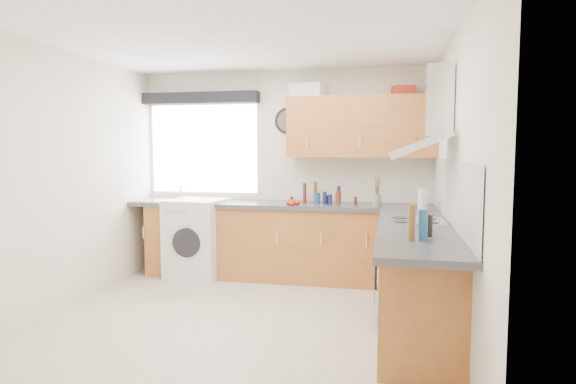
% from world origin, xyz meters
% --- Properties ---
extents(ground_plane, '(3.60, 3.60, 0.00)m').
position_xyz_m(ground_plane, '(0.00, 0.00, 0.00)').
color(ground_plane, beige).
extents(ceiling, '(3.60, 3.60, 0.02)m').
position_xyz_m(ceiling, '(0.00, 0.00, 2.50)').
color(ceiling, white).
rests_on(ceiling, wall_back).
extents(wall_back, '(3.60, 0.02, 2.50)m').
position_xyz_m(wall_back, '(0.00, 1.80, 1.25)').
color(wall_back, silver).
rests_on(wall_back, ground_plane).
extents(wall_front, '(3.60, 0.02, 2.50)m').
position_xyz_m(wall_front, '(0.00, -1.80, 1.25)').
color(wall_front, silver).
rests_on(wall_front, ground_plane).
extents(wall_left, '(0.02, 3.60, 2.50)m').
position_xyz_m(wall_left, '(-1.80, 0.00, 1.25)').
color(wall_left, silver).
rests_on(wall_left, ground_plane).
extents(wall_right, '(0.02, 3.60, 2.50)m').
position_xyz_m(wall_right, '(1.80, 0.00, 1.25)').
color(wall_right, silver).
rests_on(wall_right, ground_plane).
extents(window, '(1.40, 0.02, 1.10)m').
position_xyz_m(window, '(-1.05, 1.79, 1.55)').
color(window, silver).
rests_on(window, wall_back).
extents(window_blind, '(1.50, 0.18, 0.14)m').
position_xyz_m(window_blind, '(-1.05, 1.70, 2.18)').
color(window_blind, black).
rests_on(window_blind, wall_back).
extents(splashback, '(0.01, 3.00, 0.54)m').
position_xyz_m(splashback, '(1.79, 0.30, 1.18)').
color(splashback, white).
rests_on(splashback, wall_right).
extents(base_cab_back, '(3.00, 0.58, 0.86)m').
position_xyz_m(base_cab_back, '(-0.10, 1.51, 0.43)').
color(base_cab_back, '#9C5A28').
rests_on(base_cab_back, ground_plane).
extents(base_cab_corner, '(0.60, 0.60, 0.86)m').
position_xyz_m(base_cab_corner, '(1.50, 1.50, 0.43)').
color(base_cab_corner, '#9C5A28').
rests_on(base_cab_corner, ground_plane).
extents(base_cab_right, '(0.58, 2.10, 0.86)m').
position_xyz_m(base_cab_right, '(1.51, 0.15, 0.43)').
color(base_cab_right, '#9C5A28').
rests_on(base_cab_right, ground_plane).
extents(worktop_back, '(3.60, 0.62, 0.05)m').
position_xyz_m(worktop_back, '(0.00, 1.50, 0.89)').
color(worktop_back, '#38373C').
rests_on(worktop_back, base_cab_back).
extents(worktop_right, '(0.62, 2.42, 0.05)m').
position_xyz_m(worktop_right, '(1.50, 0.00, 0.89)').
color(worktop_right, '#38373C').
rests_on(worktop_right, base_cab_right).
extents(sink, '(0.84, 0.46, 0.10)m').
position_xyz_m(sink, '(-1.33, 1.50, 0.95)').
color(sink, silver).
rests_on(sink, worktop_back).
extents(oven, '(0.56, 0.58, 0.85)m').
position_xyz_m(oven, '(1.50, 0.30, 0.42)').
color(oven, black).
rests_on(oven, ground_plane).
extents(hob_plate, '(0.52, 0.52, 0.01)m').
position_xyz_m(hob_plate, '(1.50, 0.30, 0.92)').
color(hob_plate, silver).
rests_on(hob_plate, worktop_right).
extents(extractor_hood, '(0.52, 0.78, 0.66)m').
position_xyz_m(extractor_hood, '(1.60, 0.30, 1.77)').
color(extractor_hood, silver).
rests_on(extractor_hood, wall_right).
extents(upper_cabinets, '(1.70, 0.35, 0.70)m').
position_xyz_m(upper_cabinets, '(0.95, 1.62, 1.80)').
color(upper_cabinets, '#9C5A28').
rests_on(upper_cabinets, wall_back).
extents(washing_machine, '(0.69, 0.67, 0.94)m').
position_xyz_m(washing_machine, '(-0.99, 1.40, 0.47)').
color(washing_machine, silver).
rests_on(washing_machine, ground_plane).
extents(wall_clock, '(0.33, 0.04, 0.33)m').
position_xyz_m(wall_clock, '(0.05, 1.78, 1.89)').
color(wall_clock, black).
rests_on(wall_clock, wall_back).
extents(casserole, '(0.45, 0.38, 0.16)m').
position_xyz_m(casserole, '(0.32, 1.72, 2.23)').
color(casserole, silver).
rests_on(casserole, upper_cabinets).
extents(storage_box, '(0.28, 0.25, 0.11)m').
position_xyz_m(storage_box, '(1.42, 1.69, 2.21)').
color(storage_box, red).
rests_on(storage_box, upper_cabinets).
extents(utensil_pot, '(0.12, 0.12, 0.14)m').
position_xyz_m(utensil_pot, '(1.15, 1.35, 0.98)').
color(utensil_pot, gray).
rests_on(utensil_pot, worktop_back).
extents(kitchen_roll, '(0.12, 0.12, 0.23)m').
position_xyz_m(kitchen_roll, '(1.62, 1.05, 1.02)').
color(kitchen_roll, silver).
rests_on(kitchen_roll, worktop_right).
extents(tomato_cluster, '(0.15, 0.15, 0.06)m').
position_xyz_m(tomato_cluster, '(0.21, 1.30, 0.94)').
color(tomato_cluster, red).
rests_on(tomato_cluster, worktop_back).
extents(jar_0, '(0.04, 0.04, 0.09)m').
position_xyz_m(jar_0, '(0.18, 1.38, 0.96)').
color(jar_0, '#43171A').
rests_on(jar_0, worktop_back).
extents(jar_1, '(0.04, 0.04, 0.24)m').
position_xyz_m(jar_1, '(0.32, 1.46, 1.03)').
color(jar_1, '#501B10').
rests_on(jar_1, worktop_back).
extents(jar_2, '(0.04, 0.04, 0.09)m').
position_xyz_m(jar_2, '(0.91, 1.47, 0.96)').
color(jar_2, '#46191D').
rests_on(jar_2, worktop_back).
extents(jar_3, '(0.06, 0.06, 0.16)m').
position_xyz_m(jar_3, '(0.71, 1.45, 0.99)').
color(jar_3, maroon).
rests_on(jar_3, worktop_back).
extents(jar_4, '(0.04, 0.04, 0.23)m').
position_xyz_m(jar_4, '(0.30, 1.59, 1.03)').
color(jar_4, black).
rests_on(jar_4, worktop_back).
extents(jar_5, '(0.04, 0.04, 0.25)m').
position_xyz_m(jar_5, '(0.42, 1.65, 1.03)').
color(jar_5, brown).
rests_on(jar_5, worktop_back).
extents(jar_6, '(0.05, 0.05, 0.12)m').
position_xyz_m(jar_6, '(0.61, 1.47, 0.97)').
color(jar_6, '#16194C').
rests_on(jar_6, worktop_back).
extents(jar_7, '(0.06, 0.06, 0.13)m').
position_xyz_m(jar_7, '(0.47, 1.46, 0.98)').
color(jar_7, navy).
rests_on(jar_7, worktop_back).
extents(jar_8, '(0.04, 0.04, 0.21)m').
position_xyz_m(jar_8, '(0.71, 1.50, 1.02)').
color(jar_8, '#191444').
rests_on(jar_8, worktop_back).
extents(jar_9, '(0.06, 0.06, 0.09)m').
position_xyz_m(jar_9, '(0.55, 1.57, 0.96)').
color(jar_9, black).
rests_on(jar_9, worktop_back).
extents(jar_10, '(0.04, 0.04, 0.15)m').
position_xyz_m(jar_10, '(0.55, 1.46, 0.98)').
color(jar_10, '#1B154A').
rests_on(jar_10, worktop_back).
extents(bottle_0, '(0.06, 0.06, 0.22)m').
position_xyz_m(bottle_0, '(1.51, -0.58, 1.02)').
color(bottle_0, '#1B5D84').
rests_on(bottle_0, worktop_right).
extents(bottle_1, '(0.06, 0.06, 0.16)m').
position_xyz_m(bottle_1, '(1.56, -0.44, 0.99)').
color(bottle_1, black).
rests_on(bottle_1, worktop_right).
extents(bottle_2, '(0.05, 0.05, 0.25)m').
position_xyz_m(bottle_2, '(1.43, -0.61, 1.04)').
color(bottle_2, brown).
rests_on(bottle_2, worktop_right).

